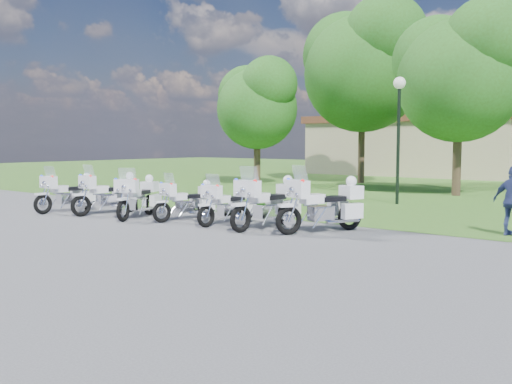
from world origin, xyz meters
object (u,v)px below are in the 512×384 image
Objects in this scene: motorcycle_3 at (188,200)px; motorcycle_4 at (230,203)px; motorcycle_5 at (269,202)px; motorcycle_1 at (110,193)px; motorcycle_6 at (325,204)px; lamp_post at (399,109)px; motorcycle_0 at (69,192)px; motorcycle_2 at (139,196)px.

motorcycle_3 is 0.97× the size of motorcycle_4.
motorcycle_3 is 2.81m from motorcycle_5.
motorcycle_5 is at bearing -165.05° from motorcycle_1.
lamp_post is at bearing -54.42° from motorcycle_6.
lamp_post reaches higher than motorcycle_6.
motorcycle_5 is at bearing 39.52° from motorcycle_6.
lamp_post is at bearing -98.00° from motorcycle_3.
lamp_post reaches higher than motorcycle_0.
motorcycle_0 reaches higher than motorcycle_4.
motorcycle_3 is 4.34m from motorcycle_6.
motorcycle_0 is at bearing 34.85° from motorcycle_6.
motorcycle_6 is at bearing -159.38° from motorcycle_3.
motorcycle_0 is 6.15m from motorcycle_4.
motorcycle_5 is at bearing -172.78° from motorcycle_4.
motorcycle_0 is 1.04× the size of motorcycle_2.
motorcycle_1 is at bearing -23.38° from motorcycle_2.
motorcycle_4 is 2.85m from motorcycle_6.
motorcycle_3 is at bearing 10.62° from motorcycle_4.
motorcycle_1 is 5.83m from motorcycle_5.
motorcycle_3 is at bearing 176.86° from motorcycle_2.
motorcycle_2 is at bearing 15.07° from motorcycle_5.
motorcycle_6 is at bearing -169.99° from motorcycle_0.
motorcycle_0 is 0.96× the size of motorcycle_1.
motorcycle_4 is 1.31m from motorcycle_5.
motorcycle_6 is at bearing 168.57° from motorcycle_2.
motorcycle_6 is (7.29, 1.11, 0.05)m from motorcycle_1.
motorcycle_5 reaches higher than motorcycle_4.
motorcycle_4 is at bearing 170.39° from motorcycle_2.
lamp_post is (-1.35, 7.17, 2.73)m from motorcycle_6.
motorcycle_5 is 8.05m from lamp_post.
motorcycle_6 reaches higher than motorcycle_1.
motorcycle_4 reaches higher than motorcycle_3.
motorcycle_4 is 0.90× the size of motorcycle_6.
motorcycle_2 is at bearing -171.97° from motorcycle_0.
motorcycle_6 reaches higher than motorcycle_3.
motorcycle_0 is 8.99m from motorcycle_6.
motorcycle_2 is (3.00, 0.42, 0.01)m from motorcycle_0.
lamp_post is at bearing -85.73° from motorcycle_5.
motorcycle_5 is (4.35, 0.74, 0.05)m from motorcycle_2.
lamp_post is at bearing -140.83° from motorcycle_2.
motorcycle_6 is at bearing -166.08° from motorcycle_4.
motorcycle_1 is 1.09× the size of motorcycle_2.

